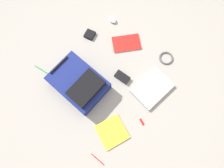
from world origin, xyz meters
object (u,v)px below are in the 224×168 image
Objects in this scene: backpack at (79,84)px; cable_coil at (166,58)px; laptop at (152,88)px; usb_stick at (142,122)px; book_manual at (112,132)px; earbud_pouch at (90,35)px; book_comic at (126,43)px; pen_blue at (98,159)px; power_brick at (122,77)px; computer_mouse at (112,20)px; pen_black at (41,70)px.

backpack is 0.83m from cable_coil.
laptop is 5.56× the size of usb_stick.
book_manual is 2.97× the size of earbud_pouch.
earbud_pouch is (-0.20, 0.30, 0.01)m from book_comic.
backpack is 0.63m from pen_blue.
power_brick is (0.38, 0.29, 0.01)m from book_manual.
cable_coil is 0.45m from power_brick.
backpack is 5.50× the size of earbud_pouch.
book_comic is (0.14, 0.47, -0.01)m from laptop.
book_manual is 2.04× the size of cable_coil.
computer_mouse reaches higher than book_comic.
earbud_pouch is at bearing 177.61° from computer_mouse.
backpack reaches higher than book_comic.
laptop is 3.70× the size of earbud_pouch.
earbud_pouch is at bearing -2.76° from pen_black.
book_comic is 3.42× the size of computer_mouse.
pen_black is (-0.76, 0.33, -0.00)m from book_comic.
power_brick is at bearing -48.08° from pen_black.
laptop is 1.01m from pen_black.
book_comic is 3.46× the size of earbud_pouch.
power_brick reaches higher than pen_blue.
earbud_pouch reaches higher than pen_blue.
pen_blue is at bearing -170.94° from laptop.
pen_black is at bearing 131.92° from power_brick.
pen_black is at bearing 143.43° from cable_coil.
pen_black is (-0.17, 0.36, -0.07)m from backpack.
pen_black is 1.01m from usb_stick.
cable_coil is 0.99× the size of power_brick.
book_manual is at bearing -141.71° from book_comic.
book_manual is 0.24m from pen_blue.
backpack is at bearing -139.44° from earbud_pouch.
backpack is 3.30× the size of pen_black.
cable_coil is (0.30, 0.11, -0.01)m from laptop.
book_manual is (-0.06, -0.48, -0.07)m from backpack.
backpack is at bearing -152.00° from computer_mouse.
usb_stick is (-0.57, -0.26, -0.00)m from cable_coil.
computer_mouse is 0.64m from cable_coil.
pen_black is (-0.62, 0.80, -0.01)m from laptop.
pen_blue is (-0.12, -0.92, -0.00)m from pen_black.
laptop reaches higher than earbud_pouch.
earbud_pouch is at bearing 40.56° from backpack.
backpack reaches higher than book_manual.
power_brick is at bearing -120.95° from computer_mouse.
computer_mouse is at bearing 42.48° from pen_blue.
book_manual reaches higher than book_comic.
backpack reaches higher than pen_black.
book_comic is 2.37× the size of cable_coil.
book_comic is at bearing -56.19° from earbud_pouch.
pen_black is 0.56m from earbud_pouch.
book_manual is 1.06m from computer_mouse.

